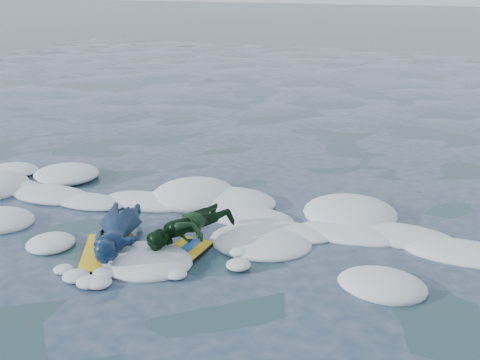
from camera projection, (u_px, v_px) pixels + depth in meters
name	position (u px, v px, depth m)	size (l,w,h in m)	color
ground	(158.00, 265.00, 6.73)	(120.00, 120.00, 0.00)	#18343B
foam_band	(197.00, 230.00, 7.64)	(12.00, 3.10, 0.30)	white
prone_woman_unit	(116.00, 234.00, 7.07)	(1.05, 1.61, 0.38)	black
prone_child_unit	(190.00, 232.00, 7.05)	(1.00, 1.26, 0.44)	black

